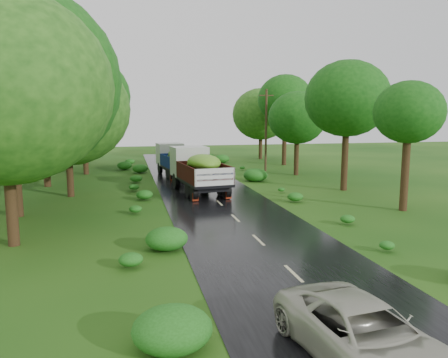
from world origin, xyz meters
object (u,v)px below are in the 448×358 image
object	(u,v)px
truck_near	(197,168)
truck_far	(175,158)
car	(364,335)
utility_pole	(266,130)

from	to	relation	value
truck_near	truck_far	world-z (taller)	truck_near
truck_near	truck_far	bearing A→B (deg)	87.53
truck_far	car	xyz separation A→B (m)	(0.75, -29.64, -0.84)
truck_far	utility_pole	world-z (taller)	utility_pole
truck_near	utility_pole	world-z (taller)	utility_pole
car	utility_pole	world-z (taller)	utility_pole
car	truck_far	bearing A→B (deg)	84.16
truck_near	truck_far	xyz separation A→B (m)	(-0.62, 8.34, -0.16)
truck_near	truck_far	distance (m)	8.37
utility_pole	truck_far	bearing A→B (deg)	-165.08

